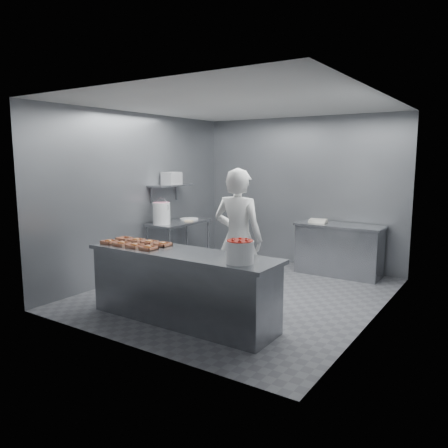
% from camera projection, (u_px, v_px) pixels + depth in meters
% --- Properties ---
extents(floor, '(4.50, 4.50, 0.00)m').
position_uv_depth(floor, '(238.00, 293.00, 6.65)').
color(floor, '#4C4C51').
rests_on(floor, ground).
extents(ceiling, '(4.50, 4.50, 0.00)m').
position_uv_depth(ceiling, '(239.00, 105.00, 6.23)').
color(ceiling, white).
rests_on(ceiling, wall_back).
extents(wall_back, '(4.00, 0.04, 2.80)m').
position_uv_depth(wall_back, '(301.00, 192.00, 8.29)').
color(wall_back, slate).
rests_on(wall_back, ground).
extents(wall_left, '(0.04, 4.50, 2.80)m').
position_uv_depth(wall_left, '(140.00, 196.00, 7.53)').
color(wall_left, slate).
rests_on(wall_left, ground).
extents(wall_right, '(0.04, 4.50, 2.80)m').
position_uv_depth(wall_right, '(377.00, 211.00, 5.35)').
color(wall_right, slate).
rests_on(wall_right, ground).
extents(service_counter, '(2.60, 0.70, 0.90)m').
position_uv_depth(service_counter, '(182.00, 286.00, 5.47)').
color(service_counter, slate).
rests_on(service_counter, ground).
extents(prep_table, '(0.60, 1.20, 0.90)m').
position_uv_depth(prep_table, '(179.00, 238.00, 7.96)').
color(prep_table, slate).
rests_on(prep_table, ground).
extents(back_counter, '(1.50, 0.60, 0.90)m').
position_uv_depth(back_counter, '(339.00, 249.00, 7.66)').
color(back_counter, slate).
rests_on(back_counter, ground).
extents(wall_shelf, '(0.35, 0.90, 0.03)m').
position_uv_depth(wall_shelf, '(171.00, 185.00, 7.90)').
color(wall_shelf, slate).
rests_on(wall_shelf, wall_left).
extents(tray_0, '(0.19, 0.18, 0.06)m').
position_uv_depth(tray_0, '(109.00, 242.00, 5.91)').
color(tray_0, tan).
rests_on(tray_0, service_counter).
extents(tray_1, '(0.19, 0.18, 0.06)m').
position_uv_depth(tray_1, '(122.00, 244.00, 5.78)').
color(tray_1, tan).
rests_on(tray_1, service_counter).
extents(tray_2, '(0.19, 0.18, 0.06)m').
position_uv_depth(tray_2, '(135.00, 246.00, 5.65)').
color(tray_2, tan).
rests_on(tray_2, service_counter).
extents(tray_3, '(0.19, 0.18, 0.06)m').
position_uv_depth(tray_3, '(149.00, 248.00, 5.52)').
color(tray_3, tan).
rests_on(tray_3, service_counter).
extents(tray_4, '(0.19, 0.18, 0.04)m').
position_uv_depth(tray_4, '(124.00, 239.00, 6.13)').
color(tray_4, tan).
rests_on(tray_4, service_counter).
extents(tray_5, '(0.19, 0.18, 0.06)m').
position_uv_depth(tray_5, '(137.00, 240.00, 6.00)').
color(tray_5, tan).
rests_on(tray_5, service_counter).
extents(tray_6, '(0.19, 0.18, 0.06)m').
position_uv_depth(tray_6, '(149.00, 242.00, 5.87)').
color(tray_6, tan).
rests_on(tray_6, service_counter).
extents(tray_7, '(0.19, 0.18, 0.06)m').
position_uv_depth(tray_7, '(163.00, 244.00, 5.74)').
color(tray_7, tan).
rests_on(tray_7, service_counter).
extents(worker, '(0.74, 0.53, 1.92)m').
position_uv_depth(worker, '(238.00, 239.00, 5.90)').
color(worker, white).
rests_on(worker, ground).
extents(strawberry_tub, '(0.31, 0.31, 0.26)m').
position_uv_depth(strawberry_tub, '(240.00, 251.00, 4.79)').
color(strawberry_tub, silver).
rests_on(strawberry_tub, service_counter).
extents(glaze_bucket, '(0.32, 0.30, 0.46)m').
position_uv_depth(glaze_bucket, '(162.00, 213.00, 7.58)').
color(glaze_bucket, silver).
rests_on(glaze_bucket, prep_table).
extents(bucket_lid, '(0.43, 0.43, 0.03)m').
position_uv_depth(bucket_lid, '(189.00, 219.00, 8.15)').
color(bucket_lid, silver).
rests_on(bucket_lid, prep_table).
extents(rag, '(0.16, 0.15, 0.02)m').
position_uv_depth(rag, '(189.00, 221.00, 7.94)').
color(rag, '#CCB28C').
rests_on(rag, prep_table).
extents(appliance, '(0.28, 0.32, 0.22)m').
position_uv_depth(appliance, '(172.00, 178.00, 7.91)').
color(appliance, gray).
rests_on(appliance, wall_shelf).
extents(paper_stack, '(0.32, 0.24, 0.06)m').
position_uv_depth(paper_stack, '(318.00, 221.00, 7.80)').
color(paper_stack, silver).
rests_on(paper_stack, back_counter).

